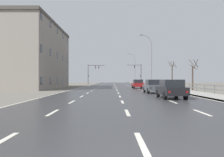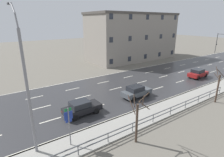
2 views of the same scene
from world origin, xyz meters
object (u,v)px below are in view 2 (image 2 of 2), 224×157
object	(u,v)px
car_far_right	(136,91)
highway_sign	(69,122)
traffic_signal_left	(221,40)
car_near_right	(198,73)
brick_building	(132,37)
street_lamp_foreground	(27,87)
car_far_left	(82,108)

from	to	relation	value
car_far_right	highway_sign	bearing A→B (deg)	-70.46
traffic_signal_left	car_near_right	xyz separation A→B (m)	(10.53, -29.75, -3.37)
brick_building	street_lamp_foreground	bearing A→B (deg)	-52.04
street_lamp_foreground	brick_building	bearing A→B (deg)	127.96
car_near_right	car_far_left	bearing A→B (deg)	-90.98
traffic_signal_left	brick_building	world-z (taller)	brick_building
street_lamp_foreground	traffic_signal_left	distance (m)	59.89
traffic_signal_left	car_near_right	size ratio (longest dim) A/B	1.47
street_lamp_foreground	car_far_right	world-z (taller)	street_lamp_foreground
traffic_signal_left	car_far_left	bearing A→B (deg)	-78.38
car_far_left	car_near_right	distance (m)	22.93
street_lamp_foreground	car_far_left	xyz separation A→B (m)	(-3.28, 5.51, -4.53)
brick_building	car_near_right	bearing A→B (deg)	-4.25
car_far_right	car_near_right	world-z (taller)	same
traffic_signal_left	car_near_right	bearing A→B (deg)	-70.51
highway_sign	traffic_signal_left	world-z (taller)	traffic_signal_left
car_far_left	car_far_right	xyz separation A→B (m)	(-0.11, 7.97, 0.00)
street_lamp_foreground	brick_building	xyz separation A→B (m)	(-23.33, 29.90, 0.49)
traffic_signal_left	brick_building	bearing A→B (deg)	-108.03
car_near_right	car_far_right	bearing A→B (deg)	-90.99
street_lamp_foreground	car_far_left	world-z (taller)	street_lamp_foreground
car_far_left	car_near_right	world-z (taller)	same
car_near_right	brick_building	bearing A→B (deg)	174.00
highway_sign	brick_building	world-z (taller)	brick_building
street_lamp_foreground	traffic_signal_left	world-z (taller)	street_lamp_foreground
car_far_left	traffic_signal_left	bearing A→B (deg)	100.17
highway_sign	traffic_signal_left	bearing A→B (deg)	105.13
car_near_right	street_lamp_foreground	bearing A→B (deg)	-84.55
highway_sign	car_near_right	size ratio (longest dim) A/B	0.82
highway_sign	car_far_right	bearing A→B (deg)	111.48
traffic_signal_left	street_lamp_foreground	bearing A→B (deg)	-76.36
car_far_right	brick_building	bearing A→B (deg)	138.56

